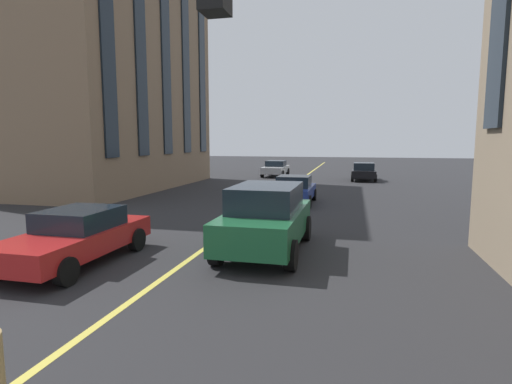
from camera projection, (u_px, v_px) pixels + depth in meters
The scene contains 8 objects.
lane_centre_line at pixel (266, 204), 19.85m from camera, with size 80.00×0.16×0.01m.
car_green_trailing at pixel (266, 217), 11.27m from camera, with size 4.70×2.14×1.88m.
car_black_near at pixel (364, 172), 31.67m from camera, with size 3.90×1.89×1.40m.
car_silver_oncoming at pixel (276, 168), 35.49m from camera, with size 4.40×1.95×1.37m.
car_red_parked_b at pixel (77, 236), 10.22m from camera, with size 4.40×1.95×1.37m.
car_blue_far at pixel (295, 190), 19.94m from camera, with size 3.90×1.89×1.40m.
traffic_light_mast at pixel (422, 58), 4.05m from camera, with size 0.36×4.59×5.50m.
building_left_near at pixel (98, 63), 26.24m from camera, with size 15.48×9.68×16.23m.
Camera 1 is at (0.81, -4.13, 3.09)m, focal length 28.30 mm.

